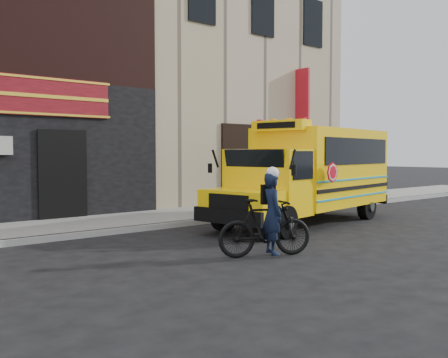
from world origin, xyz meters
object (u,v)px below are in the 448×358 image
sign_pole (279,167)px  cyclist (272,216)px  bicycle (265,228)px  school_bus (311,171)px

sign_pole → cyclist: (-4.64, -4.27, -0.79)m
bicycle → cyclist: 0.27m
school_bus → cyclist: school_bus is taller
school_bus → sign_pole: (0.34, 1.60, 0.10)m
sign_pole → cyclist: 6.36m
sign_pole → cyclist: bearing=-137.4°
bicycle → cyclist: (0.12, -0.08, 0.23)m
bicycle → sign_pole: bearing=-24.3°
cyclist → sign_pole: bearing=-26.6°
sign_pole → bicycle: 6.43m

